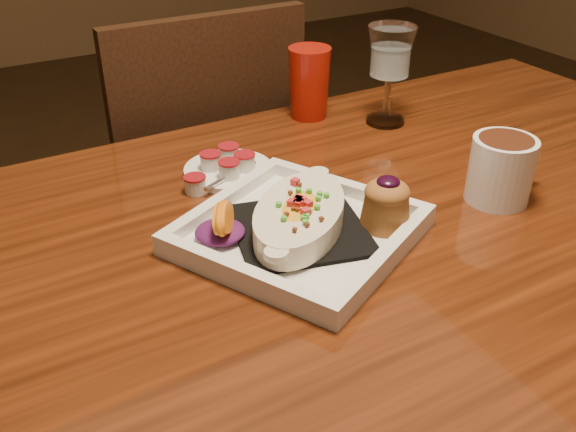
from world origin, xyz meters
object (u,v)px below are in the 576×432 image
coffee_mug (503,167)px  red_tumbler (309,83)px  saucer (228,167)px  chair_far (197,193)px  plate (308,222)px  goblet (390,57)px  table (362,289)px

coffee_mug → red_tumbler: bearing=95.8°
coffee_mug → saucer: bearing=134.5°
chair_far → plate: (-0.08, -0.60, 0.27)m
plate → red_tumbler: bearing=31.7°
plate → goblet: 0.43m
table → red_tumbler: size_ratio=11.48×
table → chair_far: 0.65m
chair_far → saucer: chair_far is taller
coffee_mug → saucer: coffee_mug is taller
saucer → red_tumbler: size_ratio=1.07×
plate → saucer: 0.22m
chair_far → plate: bearing=82.7°
chair_far → saucer: bearing=77.0°
table → chair_far: size_ratio=1.61×
coffee_mug → red_tumbler: (-0.07, 0.41, 0.01)m
plate → coffee_mug: coffee_mug is taller
goblet → plate: bearing=-141.2°
goblet → red_tumbler: bearing=137.8°
chair_far → goblet: chair_far is taller
goblet → saucer: 0.36m
goblet → saucer: (-0.34, -0.04, -0.11)m
goblet → saucer: bearing=-172.6°
chair_far → goblet: (0.25, -0.34, 0.37)m
table → chair_far: bearing=90.0°
table → saucer: bearing=109.8°
table → red_tumbler: 0.44m
chair_far → red_tumbler: 0.42m
table → plate: 0.15m
red_tumbler → chair_far: bearing=120.9°
coffee_mug → red_tumbler: 0.41m
red_tumbler → goblet: bearing=-42.2°
plate → coffee_mug: size_ratio=2.80×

